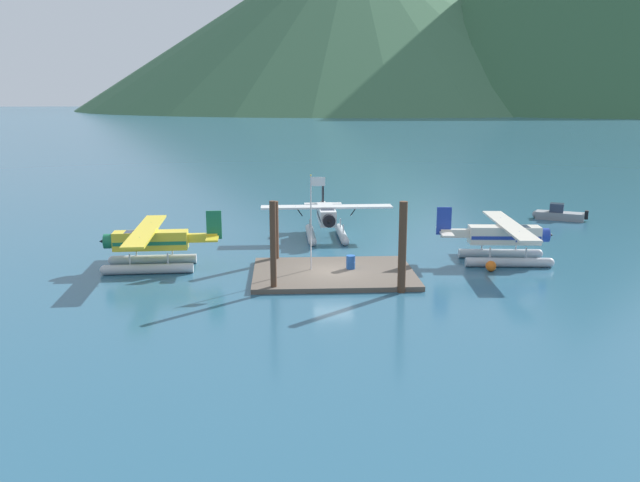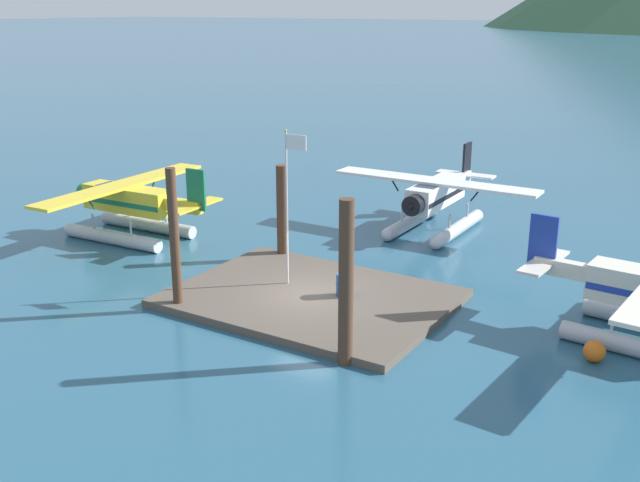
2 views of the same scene
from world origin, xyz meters
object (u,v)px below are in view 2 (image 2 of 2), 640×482
Objects in this scene: flagpole at (289,190)px; seaplane_white_bow_centre at (435,201)px; fuel_drum at (344,285)px; mooring_buoy at (594,351)px; seaplane_yellow_port_fwd at (129,206)px.

seaplane_white_bow_centre is at bearing 81.68° from flagpole.
mooring_buoy is at bearing -0.25° from fuel_drum.
flagpole is 11.07m from seaplane_white_bow_centre.
mooring_buoy is 14.77m from seaplane_white_bow_centre.
seaplane_white_bow_centre is at bearing 94.71° from fuel_drum.
flagpole is at bearing -98.32° from seaplane_white_bow_centre.
flagpole reaches higher than seaplane_white_bow_centre.
fuel_drum is at bearing -85.29° from seaplane_white_bow_centre.
mooring_buoy is at bearing -46.67° from seaplane_white_bow_centre.
fuel_drum is at bearing 179.75° from mooring_buoy.
fuel_drum is 1.26× the size of mooring_buoy.
fuel_drum reaches higher than mooring_buoy.
flagpole is at bearing 179.97° from fuel_drum.
seaplane_yellow_port_fwd reaches higher than fuel_drum.
flagpole is 0.59× the size of seaplane_white_bow_centre.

